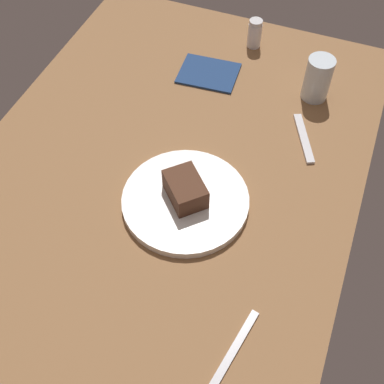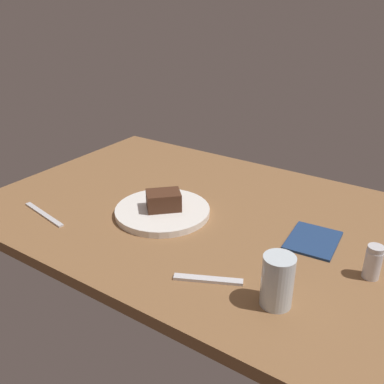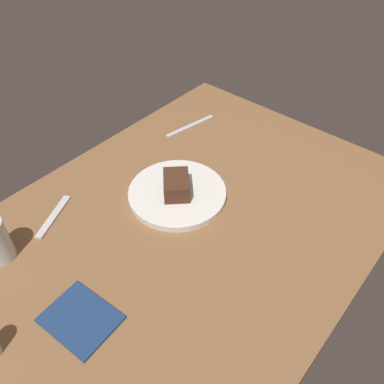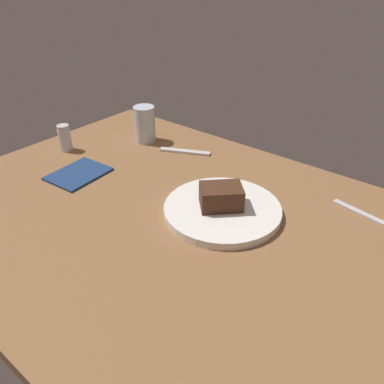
% 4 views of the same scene
% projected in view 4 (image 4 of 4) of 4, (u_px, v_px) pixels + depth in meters
% --- Properties ---
extents(dining_table, '(1.20, 0.84, 0.03)m').
position_uv_depth(dining_table, '(178.00, 223.00, 0.86)').
color(dining_table, brown).
rests_on(dining_table, ground).
extents(dessert_plate, '(0.26, 0.26, 0.02)m').
position_uv_depth(dessert_plate, '(222.00, 210.00, 0.87)').
color(dessert_plate, white).
rests_on(dessert_plate, dining_table).
extents(chocolate_cake_slice, '(0.11, 0.11, 0.05)m').
position_uv_depth(chocolate_cake_slice, '(221.00, 197.00, 0.85)').
color(chocolate_cake_slice, '#472819').
rests_on(chocolate_cake_slice, dessert_plate).
extents(salt_shaker, '(0.04, 0.04, 0.08)m').
position_uv_depth(salt_shaker, '(65.00, 138.00, 1.13)').
color(salt_shaker, silver).
rests_on(salt_shaker, dining_table).
extents(water_glass, '(0.06, 0.06, 0.11)m').
position_uv_depth(water_glass, '(145.00, 124.00, 1.18)').
color(water_glass, silver).
rests_on(water_glass, dining_table).
extents(dessert_spoon, '(0.14, 0.08, 0.01)m').
position_uv_depth(dessert_spoon, '(185.00, 152.00, 1.13)').
color(dessert_spoon, silver).
rests_on(dessert_spoon, dining_table).
extents(butter_knife, '(0.19, 0.05, 0.01)m').
position_uv_depth(butter_knife, '(373.00, 218.00, 0.85)').
color(butter_knife, silver).
rests_on(butter_knife, dining_table).
extents(folded_napkin, '(0.13, 0.16, 0.01)m').
position_uv_depth(folded_napkin, '(78.00, 174.00, 1.02)').
color(folded_napkin, navy).
rests_on(folded_napkin, dining_table).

